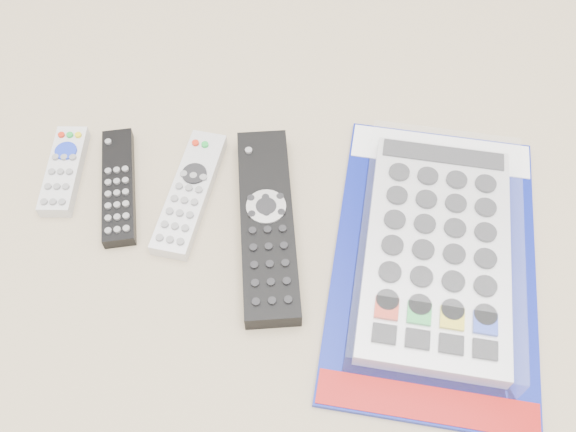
# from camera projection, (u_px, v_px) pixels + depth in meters

# --- Properties ---
(remote_small_grey) EXTENTS (0.04, 0.13, 0.02)m
(remote_small_grey) POSITION_uv_depth(u_px,v_px,m) (64.00, 170.00, 0.79)
(remote_small_grey) COLOR #BBBABD
(remote_small_grey) RESTS_ON ground
(remote_slim_black) EXTENTS (0.07, 0.17, 0.02)m
(remote_slim_black) POSITION_uv_depth(u_px,v_px,m) (118.00, 186.00, 0.78)
(remote_slim_black) COLOR black
(remote_slim_black) RESTS_ON ground
(remote_silver_dvd) EXTENTS (0.07, 0.18, 0.02)m
(remote_silver_dvd) POSITION_uv_depth(u_px,v_px,m) (190.00, 193.00, 0.78)
(remote_silver_dvd) COLOR silver
(remote_silver_dvd) RESTS_ON ground
(remote_large_black) EXTENTS (0.09, 0.26, 0.03)m
(remote_large_black) POSITION_uv_depth(u_px,v_px,m) (267.00, 223.00, 0.75)
(remote_large_black) COLOR black
(remote_large_black) RESTS_ON ground
(jumbo_remote_packaged) EXTENTS (0.27, 0.40, 0.05)m
(jumbo_remote_packaged) POSITION_uv_depth(u_px,v_px,m) (437.00, 249.00, 0.72)
(jumbo_remote_packaged) COLOR navy
(jumbo_remote_packaged) RESTS_ON ground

